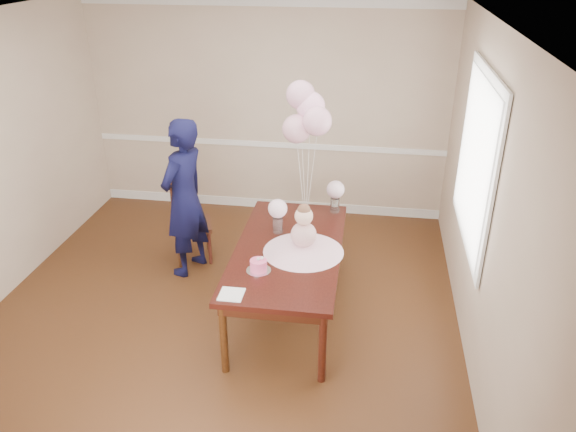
{
  "coord_description": "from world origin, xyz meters",
  "views": [
    {
      "loc": [
        1.32,
        -4.25,
        3.26
      ],
      "look_at": [
        0.63,
        0.17,
        1.05
      ],
      "focal_mm": 35.0,
      "sensor_mm": 36.0,
      "label": 1
    }
  ],
  "objects_px": {
    "birthday_cake": "(258,265)",
    "woman": "(184,198)",
    "dining_table_top": "(288,250)",
    "dining_chair_seat": "(192,225)"
  },
  "relations": [
    {
      "from": "birthday_cake",
      "to": "woman",
      "type": "xyz_separation_m",
      "value": [
        -1.0,
        1.07,
        0.07
      ]
    },
    {
      "from": "dining_table_top",
      "to": "dining_chair_seat",
      "type": "xyz_separation_m",
      "value": [
        -1.21,
        0.88,
        -0.28
      ]
    },
    {
      "from": "dining_table_top",
      "to": "dining_chair_seat",
      "type": "relative_size",
      "value": 4.73
    },
    {
      "from": "dining_table_top",
      "to": "dining_chair_seat",
      "type": "bearing_deg",
      "value": 143.66
    },
    {
      "from": "dining_table_top",
      "to": "woman",
      "type": "height_order",
      "value": "woman"
    },
    {
      "from": "dining_chair_seat",
      "to": "woman",
      "type": "relative_size",
      "value": 0.24
    },
    {
      "from": "dining_chair_seat",
      "to": "woman",
      "type": "xyz_separation_m",
      "value": [
        0.02,
        -0.24,
        0.44
      ]
    },
    {
      "from": "dining_chair_seat",
      "to": "birthday_cake",
      "type": "bearing_deg",
      "value": -71.82
    },
    {
      "from": "birthday_cake",
      "to": "dining_chair_seat",
      "type": "xyz_separation_m",
      "value": [
        -1.02,
        1.31,
        -0.36
      ]
    },
    {
      "from": "dining_table_top",
      "to": "birthday_cake",
      "type": "relative_size",
      "value": 13.33
    }
  ]
}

